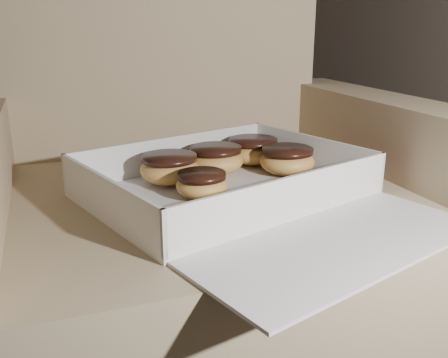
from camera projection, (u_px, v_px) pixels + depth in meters
name	position (u px, v px, depth m)	size (l,w,h in m)	color
armchair	(198.00, 238.00, 0.97)	(0.88, 0.75, 0.92)	tan
bakery_box	(243.00, 193.00, 0.81)	(0.56, 0.61, 0.07)	silver
donut_a	(202.00, 184.00, 0.80)	(0.08, 0.08, 0.04)	#BB8F41
donut_b	(170.00, 168.00, 0.87)	(0.10, 0.10, 0.05)	#BB8F41
donut_c	(287.00, 160.00, 0.92)	(0.10, 0.10, 0.05)	#BB8F41
donut_d	(253.00, 150.00, 0.99)	(0.10, 0.10, 0.05)	#BB8F41
donut_e	(216.00, 159.00, 0.93)	(0.10, 0.10, 0.05)	#BB8F41
crumb_a	(355.00, 191.00, 0.83)	(0.01, 0.01, 0.00)	black
crumb_b	(300.00, 189.00, 0.84)	(0.01, 0.01, 0.00)	black
crumb_c	(226.00, 200.00, 0.79)	(0.01, 0.01, 0.00)	black
crumb_d	(279.00, 211.00, 0.74)	(0.01, 0.01, 0.00)	black
crumb_e	(196.00, 199.00, 0.79)	(0.01, 0.01, 0.00)	black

